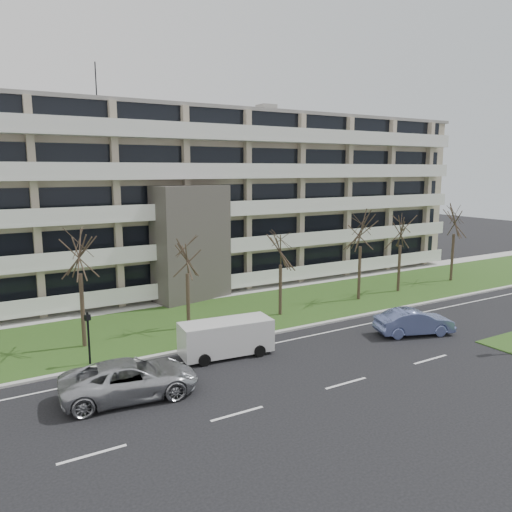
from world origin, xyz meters
TOP-DOWN VIEW (x-y plane):
  - ground at (0.00, 0.00)m, footprint 160.00×160.00m
  - grass_verge at (0.00, 13.00)m, footprint 90.00×10.00m
  - curb at (0.00, 8.00)m, footprint 90.00×0.35m
  - sidewalk at (0.00, 18.50)m, footprint 90.00×2.00m
  - lane_edge_line at (0.00, 6.50)m, footprint 90.00×0.12m
  - apartment_building at (-0.01, 25.32)m, footprint 60.50×15.10m
  - silver_pickup at (-9.40, 3.90)m, footprint 6.45×3.57m
  - blue_sedan at (8.49, 3.43)m, footprint 5.14×3.21m
  - white_van at (-3.23, 6.23)m, footprint 5.28×2.52m
  - pedestrian_signal at (-10.13, 8.73)m, footprint 0.33×0.30m
  - tree_2 at (-9.79, 11.66)m, footprint 3.89×3.89m
  - tree_3 at (-3.22, 11.71)m, footprint 3.26×3.26m
  - tree_4 at (3.58, 11.22)m, footprint 3.24×3.24m
  - tree_5 at (11.27, 11.56)m, footprint 3.82×3.82m
  - tree_6 at (15.99, 11.89)m, footprint 3.54×3.54m
  - tree_7 at (23.31, 12.33)m, footprint 3.91×3.91m

SIDE VIEW (x-z plane):
  - ground at x=0.00m, z-range 0.00..0.00m
  - lane_edge_line at x=0.00m, z-range 0.00..0.01m
  - grass_verge at x=0.00m, z-range 0.00..0.06m
  - sidewalk at x=0.00m, z-range 0.00..0.08m
  - curb at x=0.00m, z-range 0.00..0.12m
  - blue_sedan at x=8.49m, z-range 0.00..1.60m
  - silver_pickup at x=-9.40m, z-range 0.00..1.71m
  - white_van at x=-3.23m, z-range 0.20..2.18m
  - pedestrian_signal at x=-10.13m, z-range 0.39..3.28m
  - tree_4 at x=3.58m, z-range 1.79..8.27m
  - tree_3 at x=-3.22m, z-range 1.80..8.31m
  - tree_6 at x=15.99m, z-range 1.96..9.05m
  - tree_5 at x=11.27m, z-range 2.12..9.76m
  - tree_2 at x=-9.79m, z-range 2.16..9.95m
  - tree_7 at x=23.31m, z-range 2.17..10.00m
  - apartment_building at x=-0.01m, z-range -1.76..16.99m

